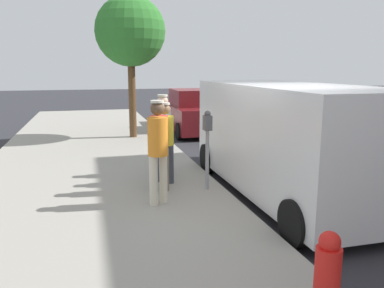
# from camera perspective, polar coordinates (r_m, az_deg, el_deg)

# --- Properties ---
(ground_plane) EXTENTS (80.00, 80.00, 0.00)m
(ground_plane) POSITION_cam_1_polar(r_m,az_deg,el_deg) (7.57, 13.74, -8.22)
(ground_plane) COLOR #2D2D33
(sidewalk_slab) EXTENTS (5.00, 32.00, 0.15)m
(sidewalk_slab) POSITION_cam_1_polar(r_m,az_deg,el_deg) (6.68, -14.11, -10.18)
(sidewalk_slab) COLOR #9E998E
(sidewalk_slab) RESTS_ON ground
(parking_meter_near) EXTENTS (0.14, 0.18, 1.52)m
(parking_meter_near) POSITION_cam_1_polar(r_m,az_deg,el_deg) (7.39, 2.25, 1.11)
(parking_meter_near) COLOR gray
(parking_meter_near) RESTS_ON sidewalk_slab
(pedestrian_in_yellow) EXTENTS (0.34, 0.34, 1.63)m
(pedestrian_in_yellow) POSITION_cam_1_polar(r_m,az_deg,el_deg) (7.87, -3.90, 0.92)
(pedestrian_in_yellow) COLOR #383D47
(pedestrian_in_yellow) RESTS_ON sidewalk_slab
(pedestrian_in_red) EXTENTS (0.36, 0.34, 1.71)m
(pedestrian_in_red) POSITION_cam_1_polar(r_m,az_deg,el_deg) (7.30, -4.82, 0.57)
(pedestrian_in_red) COLOR #726656
(pedestrian_in_red) RESTS_ON sidewalk_slab
(pedestrian_in_orange) EXTENTS (0.34, 0.34, 1.78)m
(pedestrian_in_orange) POSITION_cam_1_polar(r_m,az_deg,el_deg) (6.58, -4.98, -0.18)
(pedestrian_in_orange) COLOR beige
(pedestrian_in_orange) RESTS_ON sidewalk_slab
(pedestrian_in_white) EXTENTS (0.34, 0.34, 1.74)m
(pedestrian_in_white) POSITION_cam_1_polar(r_m,az_deg,el_deg) (8.53, -4.23, 2.22)
(pedestrian_in_white) COLOR #4C608C
(pedestrian_in_white) RESTS_ON sidewalk_slab
(parked_van) EXTENTS (2.12, 5.20, 2.15)m
(parked_van) POSITION_cam_1_polar(r_m,az_deg,el_deg) (7.69, 13.71, 0.99)
(parked_van) COLOR white
(parked_van) RESTS_ON ground
(parked_sedan_behind) EXTENTS (2.03, 4.44, 1.65)m
(parked_sedan_behind) POSITION_cam_1_polar(r_m,az_deg,el_deg) (15.16, 0.17, 4.59)
(parked_sedan_behind) COLOR maroon
(parked_sedan_behind) RESTS_ON ground
(street_tree) EXTENTS (2.27, 2.27, 4.60)m
(street_tree) POSITION_cam_1_polar(r_m,az_deg,el_deg) (13.29, -8.95, 15.80)
(street_tree) COLOR brown
(street_tree) RESTS_ON sidewalk_slab
(fire_hydrant) EXTENTS (0.24, 0.24, 0.86)m
(fire_hydrant) POSITION_cam_1_polar(r_m,az_deg,el_deg) (4.00, 19.06, -17.75)
(fire_hydrant) COLOR red
(fire_hydrant) RESTS_ON sidewalk_slab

